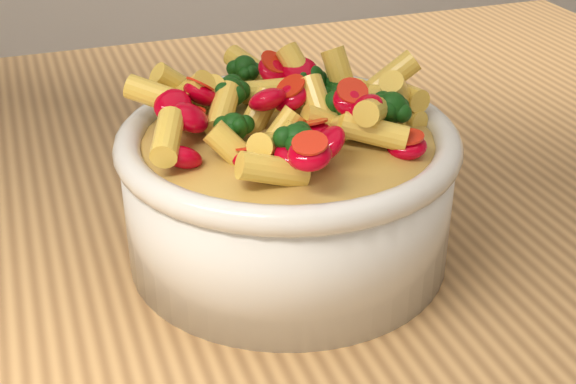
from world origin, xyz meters
name	(u,v)px	position (x,y,z in m)	size (l,w,h in m)	color
table	(189,320)	(0.00, 0.00, 0.80)	(1.20, 0.80, 0.90)	tan
serving_bowl	(288,190)	(0.06, -0.08, 0.95)	(0.22, 0.22, 0.09)	silver
pasta_salad	(288,108)	(0.06, -0.08, 1.01)	(0.17, 0.17, 0.04)	#F5D94D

